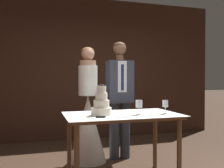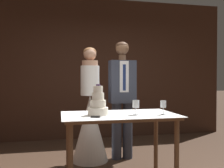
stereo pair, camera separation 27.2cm
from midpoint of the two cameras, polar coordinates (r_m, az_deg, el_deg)
wall_back at (r=5.23m, az=-1.97°, el=3.54°), size 5.56×0.12×2.89m
cake_table at (r=3.00m, az=4.30°, el=-8.76°), size 1.36×0.79×0.81m
tiered_cake at (r=2.88m, az=-0.52°, el=-4.77°), size 0.24×0.24×0.36m
cake_knife at (r=2.70m, az=0.48°, el=-7.59°), size 0.38×0.12×0.02m
wine_glass_near at (r=2.92m, az=8.16°, el=-4.65°), size 0.08×0.08×0.17m
wine_glass_middle at (r=3.02m, az=14.20°, el=-4.59°), size 0.07×0.07×0.16m
bride at (r=3.77m, az=-2.96°, el=-8.13°), size 0.54×0.54×1.70m
groom at (r=3.83m, az=4.37°, el=-2.34°), size 0.39×0.25×1.80m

